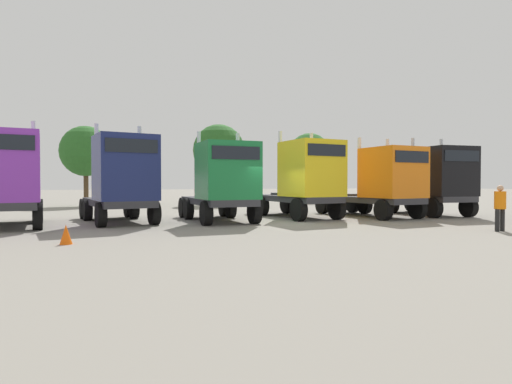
{
  "coord_description": "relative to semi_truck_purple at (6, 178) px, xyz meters",
  "views": [
    {
      "loc": [
        -6.85,
        -17.7,
        1.82
      ],
      "look_at": [
        0.19,
        2.8,
        1.35
      ],
      "focal_mm": 30.16,
      "sensor_mm": 36.0,
      "label": 1
    }
  ],
  "objects": [
    {
      "name": "oak_far_centre",
      "position": [
        12.47,
        15.53,
        2.5
      ],
      "size": [
        4.27,
        4.27,
        6.64
      ],
      "color": "#4C3823",
      "rests_on": "ground"
    },
    {
      "name": "traffic_cone_mid",
      "position": [
        2.61,
        -5.4,
        -1.7
      ],
      "size": [
        0.36,
        0.36,
        0.58
      ],
      "primitive_type": "cone",
      "color": "#F2590C",
      "rests_on": "ground"
    },
    {
      "name": "semi_truck_orange",
      "position": [
        17.21,
        -0.4,
        -0.12
      ],
      "size": [
        3.25,
        6.57,
        4.17
      ],
      "rotation": [
        0.0,
        0.0,
        -1.45
      ],
      "color": "#333338",
      "rests_on": "ground"
    },
    {
      "name": "semi_truck_purple",
      "position": [
        0.0,
        0.0,
        0.0
      ],
      "size": [
        3.23,
        5.97,
        4.4
      ],
      "rotation": [
        0.0,
        0.0,
        -1.44
      ],
      "color": "#333338",
      "rests_on": "ground"
    },
    {
      "name": "semi_truck_black",
      "position": [
        20.69,
        -0.27,
        -0.05
      ],
      "size": [
        2.76,
        6.08,
        4.29
      ],
      "rotation": [
        0.0,
        0.0,
        -1.61
      ],
      "color": "#333338",
      "rests_on": "ground"
    },
    {
      "name": "visitor_in_hivis",
      "position": [
        17.62,
        -6.99,
        -0.99
      ],
      "size": [
        0.45,
        0.43,
        1.73
      ],
      "rotation": [
        0.0,
        0.0,
        4.8
      ],
      "color": "black",
      "rests_on": "ground"
    },
    {
      "name": "semi_truck_yellow",
      "position": [
        13.19,
        0.53,
        0.05
      ],
      "size": [
        3.27,
        6.43,
        4.46
      ],
      "rotation": [
        0.0,
        0.0,
        -1.45
      ],
      "color": "#333338",
      "rests_on": "ground"
    },
    {
      "name": "oak_far_right",
      "position": [
        22.26,
        18.59,
        2.58
      ],
      "size": [
        4.06,
        4.06,
        6.61
      ],
      "color": "#4C3823",
      "rests_on": "ground"
    },
    {
      "name": "semi_truck_green",
      "position": [
        8.75,
        -0.23,
        -0.11
      ],
      "size": [
        2.82,
        5.84,
        4.19
      ],
      "rotation": [
        0.0,
        0.0,
        -1.52
      ],
      "color": "#333338",
      "rests_on": "ground"
    },
    {
      "name": "semi_truck_navy",
      "position": [
        4.39,
        0.59,
        -0.0
      ],
      "size": [
        3.56,
        6.26,
        4.44
      ],
      "rotation": [
        0.0,
        0.0,
        -1.39
      ],
      "color": "#333338",
      "rests_on": "ground"
    },
    {
      "name": "ground",
      "position": [
        10.66,
        -1.46,
        -1.99
      ],
      "size": [
        200.0,
        200.0,
        0.0
      ],
      "primitive_type": "plane",
      "color": "gray"
    },
    {
      "name": "oak_far_left",
      "position": [
        2.15,
        16.73,
        2.26
      ],
      "size": [
        3.9,
        3.9,
        6.22
      ],
      "color": "#4C3823",
      "rests_on": "ground"
    }
  ]
}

